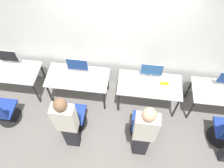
% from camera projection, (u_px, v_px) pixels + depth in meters
% --- Properties ---
extents(ground_plane, '(20.00, 20.00, 0.00)m').
position_uv_depth(ground_plane, '(111.00, 111.00, 4.77)').
color(ground_plane, slate).
extents(wall_back, '(12.00, 0.05, 2.80)m').
position_uv_depth(wall_back, '(116.00, 40.00, 4.06)').
color(wall_back, silver).
rests_on(wall_back, ground_plane).
extents(desk_far_left, '(1.26, 0.63, 0.70)m').
position_uv_depth(desk_far_left, '(10.00, 72.00, 4.60)').
color(desk_far_left, silver).
rests_on(desk_far_left, ground_plane).
extents(monitor_far_left, '(0.44, 0.18, 0.39)m').
position_uv_depth(monitor_far_left, '(8.00, 57.00, 4.46)').
color(monitor_far_left, '#B2B2B7').
rests_on(monitor_far_left, desk_far_left).
extents(keyboard_far_left, '(0.46, 0.14, 0.02)m').
position_uv_depth(keyboard_far_left, '(7.00, 72.00, 4.48)').
color(keyboard_far_left, silver).
rests_on(keyboard_far_left, desk_far_left).
extents(mouse_far_left, '(0.06, 0.09, 0.03)m').
position_uv_depth(mouse_far_left, '(21.00, 74.00, 4.46)').
color(mouse_far_left, silver).
rests_on(mouse_far_left, desk_far_left).
extents(office_chair_far_left, '(0.48, 0.48, 0.87)m').
position_uv_depth(office_chair_far_left, '(3.00, 112.00, 4.36)').
color(office_chair_far_left, black).
rests_on(office_chair_far_left, ground_plane).
extents(desk_left, '(1.26, 0.63, 0.70)m').
position_uv_depth(desk_left, '(78.00, 79.00, 4.49)').
color(desk_left, silver).
rests_on(desk_left, ground_plane).
extents(monitor_left, '(0.44, 0.18, 0.39)m').
position_uv_depth(monitor_left, '(77.00, 66.00, 4.33)').
color(monitor_left, '#B2B2B7').
rests_on(monitor_left, desk_left).
extents(keyboard_left, '(0.46, 0.14, 0.02)m').
position_uv_depth(keyboard_left, '(76.00, 82.00, 4.34)').
color(keyboard_left, silver).
rests_on(keyboard_left, desk_left).
extents(mouse_left, '(0.06, 0.09, 0.03)m').
position_uv_depth(mouse_left, '(91.00, 83.00, 4.32)').
color(mouse_left, silver).
rests_on(mouse_left, desk_left).
extents(office_chair_left, '(0.48, 0.48, 0.87)m').
position_uv_depth(office_chair_left, '(73.00, 118.00, 4.29)').
color(office_chair_left, black).
rests_on(office_chair_left, ground_plane).
extents(person_left, '(0.36, 0.21, 1.60)m').
position_uv_depth(person_left, '(67.00, 123.00, 3.66)').
color(person_left, '#232328').
rests_on(person_left, ground_plane).
extents(desk_right, '(1.26, 0.63, 0.70)m').
position_uv_depth(desk_right, '(149.00, 87.00, 4.38)').
color(desk_right, silver).
rests_on(desk_right, ground_plane).
extents(monitor_right, '(0.44, 0.18, 0.39)m').
position_uv_depth(monitor_right, '(152.00, 71.00, 4.25)').
color(monitor_right, '#B2B2B7').
rests_on(monitor_right, desk_right).
extents(keyboard_right, '(0.46, 0.14, 0.02)m').
position_uv_depth(keyboard_right, '(150.00, 87.00, 4.27)').
color(keyboard_right, silver).
rests_on(keyboard_right, desk_right).
extents(mouse_right, '(0.06, 0.09, 0.03)m').
position_uv_depth(mouse_right, '(166.00, 90.00, 4.23)').
color(mouse_right, silver).
rests_on(mouse_right, desk_right).
extents(office_chair_right, '(0.48, 0.48, 0.87)m').
position_uv_depth(office_chair_right, '(143.00, 126.00, 4.19)').
color(office_chair_right, black).
rests_on(office_chair_right, ground_plane).
extents(person_right, '(0.36, 0.21, 1.61)m').
position_uv_depth(person_right, '(144.00, 133.00, 3.55)').
color(person_right, '#232328').
rests_on(person_right, ground_plane).
extents(desk_far_right, '(1.26, 0.63, 0.70)m').
position_uv_depth(desk_far_right, '(224.00, 94.00, 4.28)').
color(desk_far_right, silver).
rests_on(desk_far_right, ground_plane).
extents(placard_right, '(0.16, 0.03, 0.08)m').
position_uv_depth(placard_right, '(164.00, 83.00, 4.29)').
color(placard_right, yellow).
rests_on(placard_right, desk_right).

